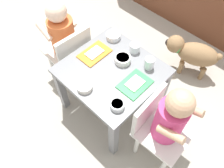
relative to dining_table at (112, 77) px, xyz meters
name	(u,v)px	position (x,y,z in m)	size (l,w,h in m)	color
ground_plane	(112,105)	(0.00, 0.00, -0.35)	(7.00, 7.00, 0.00)	#9E998E
dining_table	(112,77)	(0.00, 0.00, 0.00)	(0.56, 0.54, 0.43)	slate
seated_child_left	(63,36)	(-0.44, -0.02, 0.07)	(0.29, 0.29, 0.68)	silver
seated_child_right	(168,120)	(0.44, -0.04, 0.08)	(0.30, 0.30, 0.69)	silver
dog	(193,53)	(0.20, 0.68, -0.15)	(0.42, 0.28, 0.31)	olive
food_tray_left	(94,53)	(-0.17, 0.01, 0.08)	(0.13, 0.20, 0.02)	orange
food_tray_right	(135,84)	(0.17, 0.01, 0.08)	(0.14, 0.19, 0.02)	green
water_cup_left	(135,48)	(-0.01, 0.21, 0.10)	(0.06, 0.06, 0.06)	white
water_cup_right	(149,64)	(0.14, 0.17, 0.11)	(0.06, 0.06, 0.07)	white
veggie_bowl_near	(117,105)	(0.20, -0.16, 0.09)	(0.08, 0.08, 0.04)	white
cereal_bowl_right_side	(123,59)	(0.00, 0.09, 0.10)	(0.10, 0.10, 0.04)	white
cereal_bowl_left_side	(85,87)	(-0.01, -0.21, 0.09)	(0.09, 0.09, 0.03)	silver
veggie_bowl_far	(113,36)	(-0.19, 0.20, 0.09)	(0.10, 0.10, 0.04)	white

